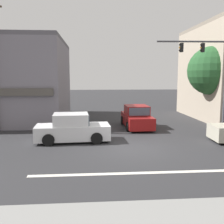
% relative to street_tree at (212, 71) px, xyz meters
% --- Properties ---
extents(ground_plane, '(120.00, 120.00, 0.00)m').
position_rel_street_tree_xyz_m(ground_plane, '(-7.07, -6.61, -4.06)').
color(ground_plane, '#2B2B2D').
extents(lane_marking_stripe, '(9.00, 0.24, 0.01)m').
position_rel_street_tree_xyz_m(lane_marking_stripe, '(-7.07, -10.11, -4.05)').
color(lane_marking_stripe, silver).
rests_on(lane_marking_stripe, ground).
extents(street_tree, '(3.70, 3.70, 5.92)m').
position_rel_street_tree_xyz_m(street_tree, '(0.00, 0.00, 0.00)').
color(street_tree, '#4C3823').
rests_on(street_tree, ground).
extents(traffic_light_mast, '(4.89, 0.35, 6.20)m').
position_rel_street_tree_xyz_m(traffic_light_mast, '(-1.00, -2.10, 0.12)').
color(traffic_light_mast, '#47474C').
rests_on(traffic_light_mast, ground).
extents(sedan_crossing_leftbound, '(1.96, 4.14, 1.58)m').
position_rel_street_tree_xyz_m(sedan_crossing_leftbound, '(-5.97, -1.21, -3.34)').
color(sedan_crossing_leftbound, maroon).
rests_on(sedan_crossing_leftbound, ground).
extents(sedan_waiting_far, '(4.19, 2.07, 1.58)m').
position_rel_street_tree_xyz_m(sedan_waiting_far, '(-10.27, -4.94, -3.34)').
color(sedan_waiting_far, silver).
rests_on(sedan_waiting_far, ground).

